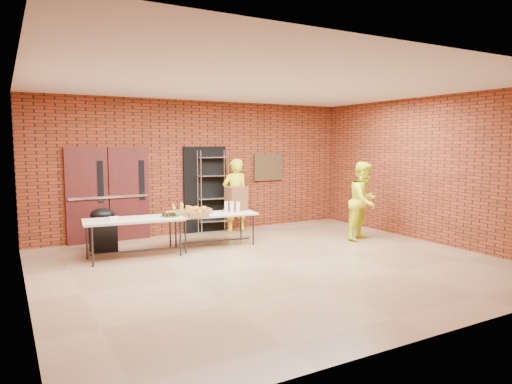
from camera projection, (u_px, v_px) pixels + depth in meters
room at (275, 176)px, 8.06m from camera, size 8.08×7.08×3.28m
double_doors at (109, 195)px, 10.04m from camera, size 1.78×0.12×2.10m
dark_doorway at (205, 189)px, 11.17m from camera, size 1.10×0.06×2.10m
bronze_plaque at (268, 167)px, 11.98m from camera, size 0.85×0.04×0.70m
wire_rack at (213, 192)px, 11.13m from camera, size 0.77×0.37×2.00m
table_left at (134, 222)px, 8.66m from camera, size 1.90×0.95×0.75m
table_right at (215, 216)px, 9.61m from camera, size 1.80×0.92×0.71m
basket_bananas at (182, 213)px, 9.20m from camera, size 0.47×0.37×0.15m
basket_oranges at (198, 211)px, 9.53m from camera, size 0.47×0.36×0.15m
basket_apples at (197, 213)px, 9.22m from camera, size 0.42×0.32×0.13m
muffin_tray at (170, 214)px, 8.93m from camera, size 0.37×0.37×0.09m
napkin_box at (114, 218)px, 8.52m from camera, size 0.17×0.12×0.06m
coffee_dispenser at (237, 198)px, 10.03m from camera, size 0.39×0.35×0.52m
cup_stack_front at (232, 207)px, 9.67m from camera, size 0.08×0.08×0.24m
cup_stack_mid at (238, 208)px, 9.62m from camera, size 0.08×0.08×0.24m
cup_stack_back at (226, 207)px, 9.79m from camera, size 0.07×0.07×0.22m
covered_grill at (103, 230)px, 9.19m from camera, size 0.51×0.43×0.88m
volunteer_woman at (235, 195)px, 11.19m from camera, size 0.66×0.43×1.81m
volunteer_man at (364, 201)px, 10.28m from camera, size 1.02×0.90×1.76m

